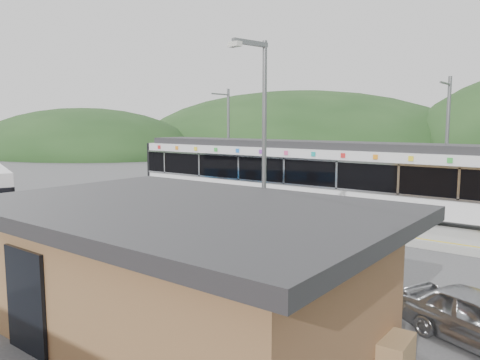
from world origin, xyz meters
The scene contains 10 objects.
ground centered at (0.00, 0.00, 0.00)m, with size 120.00×120.00×0.00m, color #4C4C4F.
hills centered at (6.19, 5.29, 0.00)m, with size 146.00×149.00×26.00m.
platform centered at (0.00, 3.30, 0.15)m, with size 26.00×3.20×0.30m, color #9E9E99.
yellow_line centered at (0.00, 2.00, 0.30)m, with size 26.00×0.10×0.01m, color yellow.
train centered at (-0.42, 6.00, 2.06)m, with size 20.44×3.01×3.74m.
catenary_mast_west centered at (-7.00, 8.56, 3.65)m, with size 0.18×1.80×7.00m.
catenary_mast_east centered at (7.00, 8.56, 3.65)m, with size 0.18×1.80×7.00m.
station_shelter centered at (6.00, -9.01, 1.55)m, with size 9.20×6.20×3.00m.
pallet_stack centered at (9.90, -7.48, 0.29)m, with size 1.22×1.03×0.59m.
lamp_post centered at (5.96, -5.98, 4.07)m, with size 0.38×1.21×6.85m.
Camera 1 is at (13.07, -16.13, 4.73)m, focal length 35.00 mm.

